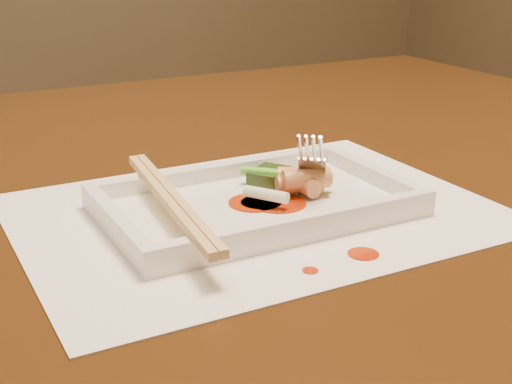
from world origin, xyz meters
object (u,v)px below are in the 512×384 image
table (155,259)px  plate_base (256,207)px  placemat (256,212)px  fork (316,106)px  chopstick_a (166,200)px

table → plate_base: plate_base is taller
placemat → fork: size_ratio=2.86×
plate_base → chopstick_a: chopstick_a is taller
table → fork: bearing=-51.9°
table → fork: 0.26m
placemat → plate_base: 0.00m
plate_base → fork: fork is taller
fork → chopstick_a: bearing=-173.2°
table → chopstick_a: size_ratio=5.99×
table → placemat: bearing=-76.1°
table → placemat: (0.04, -0.16, 0.10)m
placemat → fork: fork is taller
plate_base → chopstick_a: bearing=180.0°
placemat → fork: (0.07, 0.02, 0.08)m
plate_base → fork: bearing=14.4°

